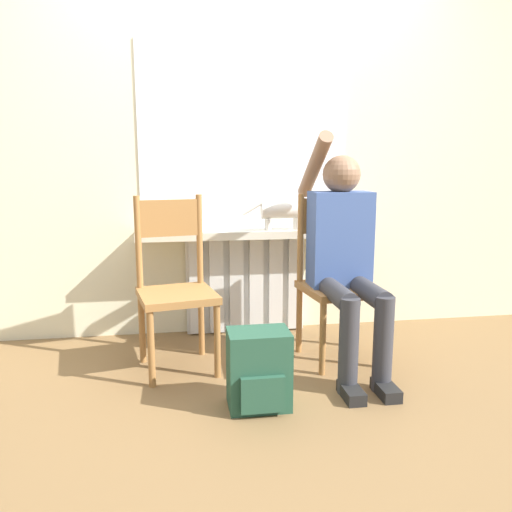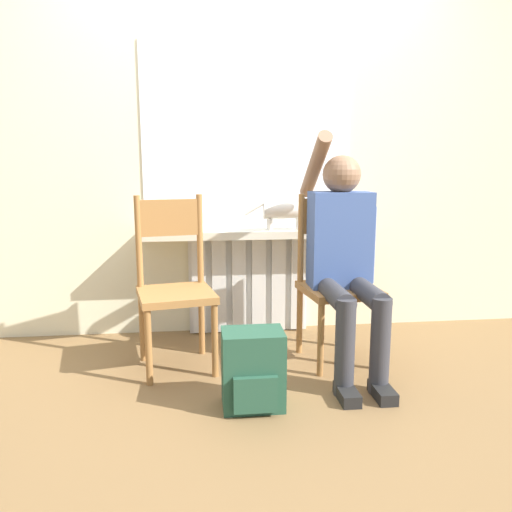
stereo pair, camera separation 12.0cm
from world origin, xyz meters
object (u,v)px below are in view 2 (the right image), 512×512
chair_left (174,283)px  person (345,252)px  chair_right (336,279)px  backpack (253,370)px  cat (290,210)px

chair_left → person: 0.96m
chair_left → chair_right: size_ratio=1.00×
chair_right → backpack: chair_right is taller
chair_right → chair_left: bearing=172.7°
cat → backpack: (-0.35, -0.98, -0.66)m
person → backpack: 0.85m
chair_left → backpack: bearing=-66.5°
person → cat: person is taller
chair_left → cat: (0.73, 0.43, 0.36)m
chair_left → backpack: chair_left is taller
chair_left → cat: 0.92m
person → backpack: bearing=-142.6°
backpack → chair_right: bearing=45.2°
chair_right → person: size_ratio=0.73×
cat → person: bearing=-70.3°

